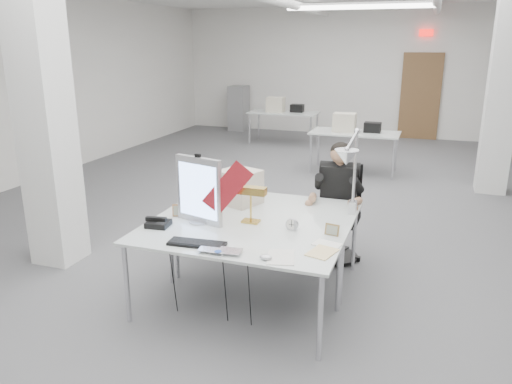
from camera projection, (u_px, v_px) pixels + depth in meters
room_shell at (312, 95)px, 6.33m from camera, size 10.04×14.04×3.24m
desk_main at (234, 239)px, 4.24m from camera, size 1.80×0.90×0.02m
desk_second at (267, 207)px, 5.05m from camera, size 1.80×0.90×0.02m
bg_desk_a at (355, 133)px, 9.14m from camera, size 1.60×0.80×0.02m
bg_desk_b at (284, 113)px, 11.76m from camera, size 1.60×0.80×0.02m
filing_cabinet at (239, 108)px, 13.65m from camera, size 0.45×0.55×1.20m
office_chair at (338, 219)px, 5.49m from camera, size 0.50×0.50×0.95m
seated_person at (339, 183)px, 5.32m from camera, size 0.47×0.56×0.79m
monitor at (199, 190)px, 4.50m from camera, size 0.49×0.18×0.61m
pennant at (228, 188)px, 4.36m from camera, size 0.43×0.18×0.49m
keyboard at (197, 244)px, 4.07m from camera, size 0.49×0.20×0.02m
laptop at (218, 253)px, 3.88m from camera, size 0.36×0.25×0.03m
mouse at (266, 257)px, 3.79m from camera, size 0.12×0.09×0.04m
bankers_lamp at (251, 203)px, 4.53m from camera, size 0.33×0.13×0.37m
desk_phone at (158, 224)px, 4.47m from camera, size 0.22×0.20×0.05m
picture_frame_left at (180, 210)px, 4.73m from camera, size 0.15×0.09×0.12m
picture_frame_right at (332, 230)px, 4.27m from camera, size 0.13×0.05×0.10m
desk_clock at (292, 225)px, 4.38m from camera, size 0.11×0.04×0.11m
paper_stack_a at (281, 257)px, 3.84m from camera, size 0.27×0.34×0.01m
paper_stack_b at (322, 252)px, 3.92m from camera, size 0.25×0.30×0.01m
paper_stack_c at (327, 244)px, 4.08m from camera, size 0.25×0.20×0.01m
beige_monitor at (240, 187)px, 5.07m from camera, size 0.46×0.45×0.35m
architect_lamp at (351, 172)px, 4.47m from camera, size 0.35×0.76×0.94m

